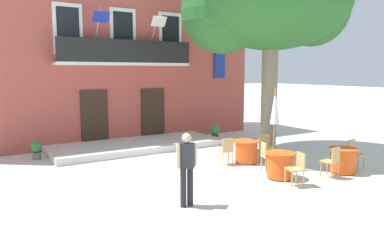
% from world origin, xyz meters
% --- Properties ---
extents(ground_plane, '(120.00, 120.00, 0.00)m').
position_xyz_m(ground_plane, '(0.00, 0.00, 0.00)').
color(ground_plane, silver).
extents(building_facade, '(13.00, 5.09, 7.50)m').
position_xyz_m(building_facade, '(-0.43, 6.99, 3.75)').
color(building_facade, '#B24C42').
rests_on(building_facade, ground).
extents(entrance_step_platform, '(6.72, 2.58, 0.25)m').
position_xyz_m(entrance_step_platform, '(-0.43, 3.71, 0.12)').
color(entrance_step_platform, silver).
rests_on(entrance_step_platform, ground).
extents(plane_tree, '(6.10, 5.36, 7.38)m').
position_xyz_m(plane_tree, '(3.43, 0.54, 5.46)').
color(plane_tree, '#7F755B').
rests_on(plane_tree, ground).
extents(cafe_table_near_tree, '(0.86, 0.86, 0.76)m').
position_xyz_m(cafe_table_near_tree, '(1.43, -2.25, 0.39)').
color(cafe_table_near_tree, '#EA561E').
rests_on(cafe_table_near_tree, ground).
extents(cafe_chair_near_tree_0, '(0.49, 0.49, 0.91)m').
position_xyz_m(cafe_chair_near_tree_0, '(1.30, -2.99, 0.53)').
color(cafe_chair_near_tree_0, tan).
rests_on(cafe_chair_near_tree_0, ground).
extents(cafe_chair_near_tree_1, '(0.51, 0.51, 0.91)m').
position_xyz_m(cafe_chair_near_tree_1, '(1.60, -1.52, 0.53)').
color(cafe_chair_near_tree_1, tan).
rests_on(cafe_chair_near_tree_1, ground).
extents(cafe_table_middle, '(0.86, 0.86, 0.76)m').
position_xyz_m(cafe_table_middle, '(3.47, -2.83, 0.39)').
color(cafe_table_middle, '#EA561E').
rests_on(cafe_table_middle, ground).
extents(cafe_chair_middle_0, '(0.45, 0.45, 0.91)m').
position_xyz_m(cafe_chair_middle_0, '(2.73, -2.99, 0.53)').
color(cafe_chair_middle_0, tan).
rests_on(cafe_chair_middle_0, ground).
extents(cafe_chair_middle_1, '(0.44, 0.44, 0.91)m').
position_xyz_m(cafe_chair_middle_1, '(4.20, -2.68, 0.53)').
color(cafe_chair_middle_1, tan).
rests_on(cafe_chair_middle_1, ground).
extents(cafe_table_front, '(0.86, 0.86, 0.76)m').
position_xyz_m(cafe_table_front, '(1.77, -0.35, 0.39)').
color(cafe_table_front, '#EA561E').
rests_on(cafe_table_front, ground).
extents(cafe_chair_front_0, '(0.48, 0.48, 0.91)m').
position_xyz_m(cafe_chair_front_0, '(1.03, -0.25, 0.53)').
color(cafe_chair_front_0, tan).
rests_on(cafe_chair_front_0, ground).
extents(cafe_chair_front_1, '(0.49, 0.49, 0.91)m').
position_xyz_m(cafe_chair_front_1, '(2.51, -0.48, 0.53)').
color(cafe_chair_front_1, tan).
rests_on(cafe_chair_front_1, ground).
extents(cafe_umbrella, '(0.44, 0.44, 2.55)m').
position_xyz_m(cafe_umbrella, '(1.92, -1.47, 1.67)').
color(cafe_umbrella, '#997A56').
rests_on(cafe_umbrella, ground).
extents(ground_planter_left, '(0.38, 0.38, 0.64)m').
position_xyz_m(ground_planter_left, '(-4.14, 3.86, 0.35)').
color(ground_planter_left, slate).
rests_on(ground_planter_left, ground).
extents(ground_planter_right, '(0.43, 0.43, 0.68)m').
position_xyz_m(ground_planter_right, '(3.28, 3.63, 0.38)').
color(ground_planter_right, '#47423D').
rests_on(ground_planter_right, ground).
extents(pedestrian_near_entrance, '(0.53, 0.39, 1.69)m').
position_xyz_m(pedestrian_near_entrance, '(-1.96, -2.72, 0.96)').
color(pedestrian_near_entrance, '#232328').
rests_on(pedestrian_near_entrance, ground).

